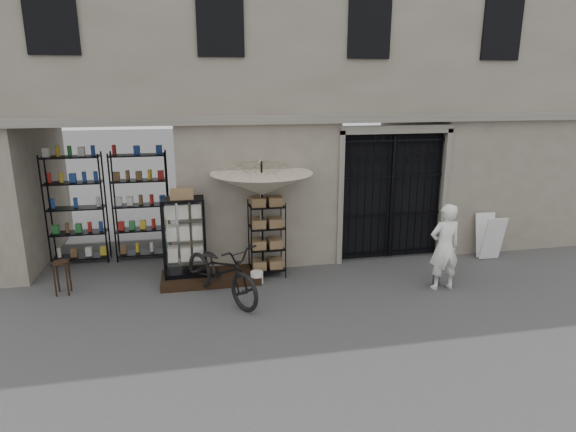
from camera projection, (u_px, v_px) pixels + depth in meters
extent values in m
plane|color=#242427|center=(345.00, 303.00, 8.97)|extent=(80.00, 80.00, 0.00)
cube|color=gray|center=(299.00, 61.00, 11.58)|extent=(14.00, 4.00, 9.00)
cube|color=black|center=(107.00, 202.00, 10.36)|extent=(3.00, 1.70, 3.00)
cube|color=black|center=(109.00, 207.00, 10.89)|extent=(2.70, 0.50, 2.50)
cube|color=black|center=(389.00, 194.00, 11.08)|extent=(2.50, 0.06, 3.00)
cube|color=black|center=(391.00, 198.00, 10.94)|extent=(0.05, 0.05, 2.80)
cube|color=black|center=(211.00, 278.00, 9.95)|extent=(2.00, 0.90, 0.15)
cube|color=black|center=(186.00, 272.00, 9.91)|extent=(0.93, 0.74, 0.09)
cube|color=silver|center=(189.00, 240.00, 9.51)|extent=(0.71, 0.27, 1.51)
cube|color=silver|center=(185.00, 241.00, 9.74)|extent=(0.76, 0.57, 1.25)
cube|color=olive|center=(182.00, 196.00, 9.49)|extent=(0.54, 0.48, 0.18)
cube|color=black|center=(267.00, 239.00, 10.10)|extent=(0.76, 0.58, 1.62)
cube|color=olive|center=(267.00, 241.00, 10.11)|extent=(0.65, 0.47, 1.21)
cylinder|color=black|center=(262.00, 220.00, 9.91)|extent=(0.05, 0.05, 2.46)
imported|color=beige|center=(262.00, 178.00, 9.68)|extent=(2.30, 2.32, 1.65)
cylinder|color=white|center=(257.00, 277.00, 9.84)|extent=(0.28, 0.28, 0.25)
imported|color=black|center=(222.00, 298.00, 9.15)|extent=(1.24, 1.37, 2.17)
cylinder|color=black|center=(60.00, 262.00, 9.19)|extent=(0.42, 0.42, 0.03)
cube|color=black|center=(62.00, 278.00, 9.28)|extent=(0.32, 0.32, 0.65)
cylinder|color=#5F5F5F|center=(437.00, 267.00, 9.66)|extent=(0.17, 0.17, 0.78)
imported|color=white|center=(441.00, 288.00, 9.62)|extent=(0.72, 1.77, 0.42)
cube|color=silver|center=(493.00, 239.00, 11.00)|extent=(0.49, 0.26, 1.03)
cube|color=silver|center=(486.00, 235.00, 11.30)|extent=(0.49, 0.26, 1.03)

